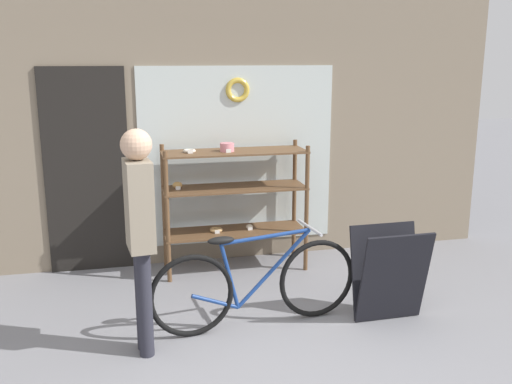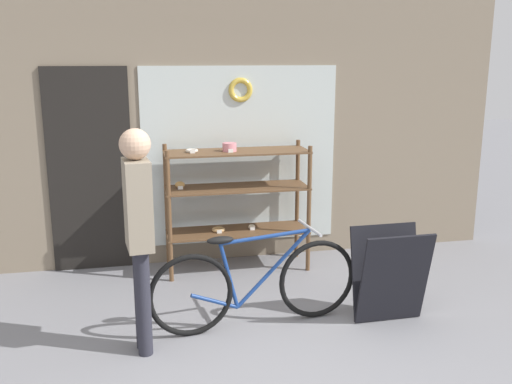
{
  "view_description": "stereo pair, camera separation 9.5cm",
  "coord_description": "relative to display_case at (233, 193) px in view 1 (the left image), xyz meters",
  "views": [
    {
      "loc": [
        -0.99,
        -3.22,
        2.19
      ],
      "look_at": [
        0.05,
        1.21,
        1.11
      ],
      "focal_mm": 40.0,
      "sensor_mm": 36.0,
      "label": 1
    },
    {
      "loc": [
        -0.9,
        -3.24,
        2.19
      ],
      "look_at": [
        0.05,
        1.21,
        1.11
      ],
      "focal_mm": 40.0,
      "sensor_mm": 36.0,
      "label": 2
    }
  ],
  "objects": [
    {
      "name": "display_case",
      "position": [
        0.0,
        0.0,
        0.0
      ],
      "size": [
        1.46,
        0.48,
        1.34
      ],
      "color": "brown",
      "rests_on": "ground_plane"
    },
    {
      "name": "bicycle",
      "position": [
        -0.08,
        -1.35,
        -0.45
      ],
      "size": [
        1.78,
        0.46,
        0.82
      ],
      "rotation": [
        0.0,
        0.0,
        0.11
      ],
      "color": "black",
      "rests_on": "ground_plane"
    },
    {
      "name": "pedestrian",
      "position": [
        -0.99,
        -1.57,
        0.19
      ],
      "size": [
        0.22,
        0.34,
        1.7
      ],
      "rotation": [
        0.0,
        0.0,
        1.68
      ],
      "color": "#282833",
      "rests_on": "ground_plane"
    },
    {
      "name": "sandwich_board",
      "position": [
        1.05,
        -1.48,
        -0.42
      ],
      "size": [
        0.6,
        0.39,
        0.8
      ],
      "rotation": [
        0.0,
        0.0,
        0.02
      ],
      "color": "black",
      "rests_on": "ground_plane"
    },
    {
      "name": "storefront_facade",
      "position": [
        -0.12,
        0.37,
        0.68
      ],
      "size": [
        6.2,
        0.13,
        3.07
      ],
      "color": "gray",
      "rests_on": "ground_plane"
    }
  ]
}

